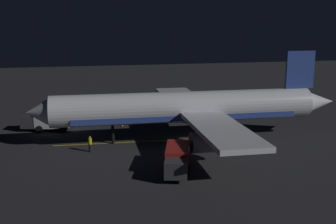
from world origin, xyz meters
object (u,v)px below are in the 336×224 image
at_px(airliner, 189,108).
at_px(ground_crew_worker, 90,144).
at_px(catering_truck, 177,159).
at_px(traffic_cone_near_right, 170,164).
at_px(traffic_cone_near_left, 122,125).
at_px(baggage_truck, 48,122).

bearing_deg(airliner, ground_crew_worker, 100.57).
height_order(catering_truck, traffic_cone_near_right, catering_truck).
relative_size(catering_truck, traffic_cone_near_right, 12.27).
distance_m(ground_crew_worker, traffic_cone_near_left, 11.38).
distance_m(airliner, catering_truck, 11.33).
bearing_deg(baggage_truck, catering_truck, -145.73).
xyz_separation_m(traffic_cone_near_left, traffic_cone_near_right, (-16.74, -2.68, 0.00)).
bearing_deg(traffic_cone_near_right, catering_truck, -169.54).
height_order(ground_crew_worker, traffic_cone_near_left, ground_crew_worker).
distance_m(baggage_truck, traffic_cone_near_right, 20.79).
relative_size(airliner, catering_truck, 5.51).
xyz_separation_m(airliner, traffic_cone_near_right, (-8.58, 4.38, -3.58)).
relative_size(baggage_truck, ground_crew_worker, 3.70).
bearing_deg(catering_truck, traffic_cone_near_right, 10.46).
relative_size(ground_crew_worker, traffic_cone_near_left, 3.16).
relative_size(airliner, traffic_cone_near_right, 67.62).
height_order(traffic_cone_near_left, traffic_cone_near_right, same).
relative_size(baggage_truck, traffic_cone_near_right, 11.70).
height_order(baggage_truck, traffic_cone_near_right, baggage_truck).
bearing_deg(catering_truck, airliner, -21.71).
distance_m(catering_truck, traffic_cone_near_left, 18.66).
relative_size(baggage_truck, catering_truck, 0.95).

